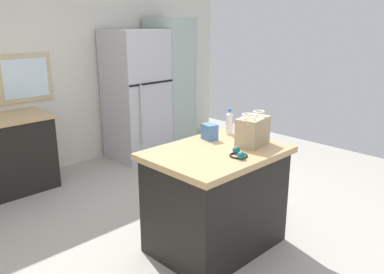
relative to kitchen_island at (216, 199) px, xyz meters
The scene contains 9 objects.
ground 0.53m from the kitchen_island, 66.38° to the left, with size 6.80×6.80×0.00m, color #ADA89E.
back_wall 3.01m from the kitchen_island, 88.09° to the left, with size 5.67×0.13×2.60m.
kitchen_island is the anchor object (origin of this frame).
refrigerator 2.69m from the kitchen_island, 68.01° to the left, with size 0.76×0.76×1.85m.
tall_cabinet 3.00m from the kitchen_island, 56.31° to the left, with size 0.49×0.68×2.00m.
shopping_bag 0.68m from the kitchen_island, 21.01° to the right, with size 0.34×0.24×0.30m.
small_box 0.61m from the kitchen_island, 54.50° to the left, with size 0.11×0.14×0.14m, color #4775B7.
bottle 0.76m from the kitchen_island, 28.28° to the left, with size 0.07×0.07×0.25m.
ear_defenders 0.53m from the kitchen_island, 89.09° to the right, with size 0.21×0.21×0.06m.
Camera 1 is at (-2.52, -2.40, 2.00)m, focal length 37.45 mm.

